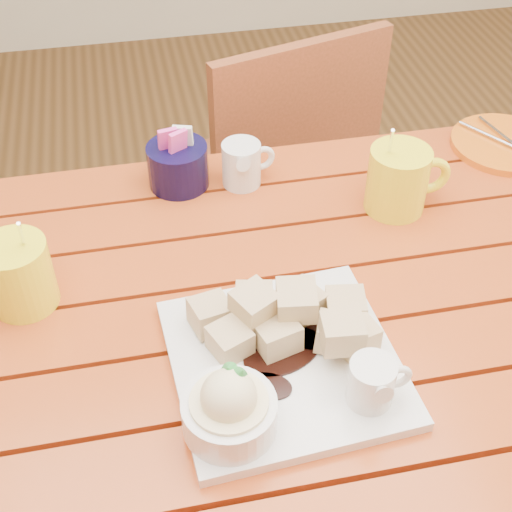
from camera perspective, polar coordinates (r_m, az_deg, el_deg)
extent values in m
cube|color=#A94315|center=(0.89, 3.18, -15.35)|extent=(1.20, 0.11, 0.03)
cube|color=#A94315|center=(0.95, 1.51, -9.68)|extent=(1.20, 0.11, 0.03)
cube|color=#A94315|center=(1.03, 0.10, -4.76)|extent=(1.20, 0.11, 0.03)
cube|color=#A94315|center=(1.11, -1.10, -0.51)|extent=(1.20, 0.11, 0.03)
cube|color=#A94315|center=(1.19, -2.13, 3.14)|extent=(1.20, 0.11, 0.03)
cube|color=#A94315|center=(1.28, -3.03, 6.30)|extent=(1.20, 0.11, 0.03)
cube|color=#A94315|center=(1.33, -3.06, 4.80)|extent=(1.12, 0.04, 0.08)
cylinder|color=#A94315|center=(1.68, 16.27, -1.99)|extent=(0.06, 0.06, 0.72)
cube|color=white|center=(0.94, 2.27, -8.49)|extent=(0.31, 0.31, 0.02)
cube|color=#BA8438|center=(0.92, -0.17, -3.85)|extent=(0.07, 0.07, 0.04)
cube|color=#BA8438|center=(0.96, -3.65, -4.68)|extent=(0.06, 0.06, 0.04)
cube|color=#BA8438|center=(0.97, 7.18, -4.14)|extent=(0.06, 0.06, 0.04)
cube|color=#BA8438|center=(0.97, 3.65, -3.73)|extent=(0.07, 0.07, 0.04)
cube|color=#BA8438|center=(0.94, 6.52, -6.20)|extent=(0.07, 0.07, 0.04)
cube|color=#BA8438|center=(0.93, -2.11, -6.76)|extent=(0.07, 0.07, 0.04)
cube|color=#BA8438|center=(0.93, 1.67, -6.36)|extent=(0.06, 0.06, 0.04)
cube|color=#BA8438|center=(0.94, 8.01, -6.31)|extent=(0.06, 0.06, 0.04)
cube|color=#BA8438|center=(0.93, 3.27, -3.55)|extent=(0.06, 0.06, 0.04)
cube|color=#BA8438|center=(0.97, -0.16, -3.80)|extent=(0.06, 0.06, 0.04)
cube|color=#BA8438|center=(0.90, 6.92, -6.15)|extent=(0.06, 0.06, 0.04)
cylinder|color=white|center=(0.85, -2.14, -12.53)|extent=(0.11, 0.11, 0.05)
cylinder|color=#F9EEB7|center=(0.84, -2.16, -12.05)|extent=(0.09, 0.09, 0.03)
sphere|color=#F9EEB7|center=(0.83, -2.20, -11.18)|extent=(0.07, 0.07, 0.07)
cone|color=green|center=(0.81, -1.27, -9.38)|extent=(0.04, 0.04, 0.03)
cone|color=green|center=(0.82, -2.19, -9.04)|extent=(0.03, 0.03, 0.03)
cylinder|color=white|center=(0.88, 9.19, -9.95)|extent=(0.06, 0.06, 0.06)
cylinder|color=black|center=(0.86, 9.39, -8.85)|extent=(0.05, 0.05, 0.01)
cone|color=white|center=(0.85, 9.98, -10.49)|extent=(0.02, 0.02, 0.03)
torus|color=white|center=(0.89, 11.23, -9.47)|extent=(0.04, 0.01, 0.04)
cylinder|color=yellow|center=(1.04, -18.44, -1.43)|extent=(0.09, 0.09, 0.10)
cylinder|color=black|center=(1.01, -18.97, 0.37)|extent=(0.08, 0.08, 0.01)
cylinder|color=silver|center=(1.02, -17.99, 0.57)|extent=(0.02, 0.06, 0.14)
cylinder|color=yellow|center=(1.18, 11.24, 5.98)|extent=(0.10, 0.10, 0.11)
cylinder|color=black|center=(1.15, 11.55, 7.82)|extent=(0.08, 0.08, 0.01)
torus|color=yellow|center=(1.20, 13.80, 6.25)|extent=(0.07, 0.02, 0.07)
cylinder|color=silver|center=(1.16, 10.55, 7.74)|extent=(0.03, 0.06, 0.14)
cylinder|color=white|center=(1.22, -1.18, 7.35)|extent=(0.07, 0.07, 0.08)
cylinder|color=white|center=(1.20, -1.20, 8.72)|extent=(0.05, 0.05, 0.01)
cone|color=white|center=(1.18, -0.89, 7.54)|extent=(0.03, 0.03, 0.03)
torus|color=white|center=(1.22, 0.63, 7.64)|extent=(0.05, 0.02, 0.05)
cylinder|color=black|center=(1.22, -6.26, 7.20)|extent=(0.10, 0.10, 0.08)
cube|color=#FF45AE|center=(1.20, -7.06, 9.10)|extent=(0.03, 0.02, 0.05)
cube|color=white|center=(1.20, -5.85, 9.36)|extent=(0.04, 0.02, 0.05)
cube|color=#FF45AE|center=(1.19, -6.27, 8.91)|extent=(0.04, 0.03, 0.05)
cylinder|color=orange|center=(1.41, 19.25, 8.46)|extent=(0.20, 0.20, 0.01)
cylinder|color=silver|center=(1.40, 18.37, 9.02)|extent=(0.08, 0.12, 0.01)
cylinder|color=silver|center=(1.41, 19.16, 9.07)|extent=(0.04, 0.14, 0.01)
cube|color=brown|center=(1.82, 0.28, 6.30)|extent=(0.50, 0.50, 0.03)
cylinder|color=brown|center=(2.13, 2.24, 5.26)|extent=(0.03, 0.03, 0.41)
cylinder|color=brown|center=(2.02, -6.43, 2.50)|extent=(0.03, 0.03, 0.41)
cylinder|color=brown|center=(1.91, 7.32, -0.36)|extent=(0.03, 0.03, 0.41)
cylinder|color=brown|center=(1.78, -2.12, -3.85)|extent=(0.03, 0.03, 0.41)
cube|color=brown|center=(1.55, 3.49, 9.55)|extent=(0.40, 0.14, 0.43)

